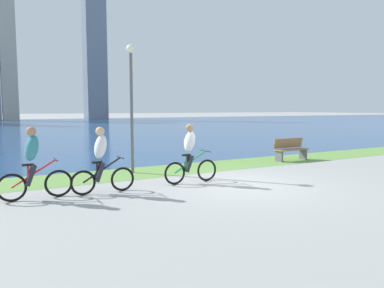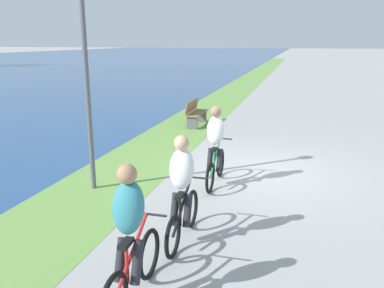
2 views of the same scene
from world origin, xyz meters
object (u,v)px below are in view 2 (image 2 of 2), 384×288
cyclist_lead (216,146)px  lamppost_tall (85,55)px  cyclist_distant_rear (130,237)px  cyclist_trailing (182,190)px  bench_near_path (195,113)px

cyclist_lead → lamppost_tall: 3.12m
cyclist_distant_rear → lamppost_tall: (3.20, 2.26, 1.85)m
cyclist_trailing → cyclist_distant_rear: size_ratio=0.98×
cyclist_lead → cyclist_distant_rear: (-4.05, 0.10, 0.00)m
cyclist_distant_rear → cyclist_lead: bearing=-1.4°
cyclist_trailing → cyclist_distant_rear: (-1.53, 0.14, 0.01)m
cyclist_trailing → bench_near_path: cyclist_trailing is taller
lamppost_tall → cyclist_distant_rear: bearing=-144.7°
cyclist_lead → bench_near_path: size_ratio=1.11×
cyclist_distant_rear → bench_near_path: size_ratio=1.13×
cyclist_distant_rear → bench_near_path: 9.94m
cyclist_trailing → bench_near_path: 8.47m
cyclist_trailing → bench_near_path: bearing=13.6°
lamppost_tall → bench_near_path: bearing=-3.6°
cyclist_trailing → lamppost_tall: (1.66, 2.40, 1.85)m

